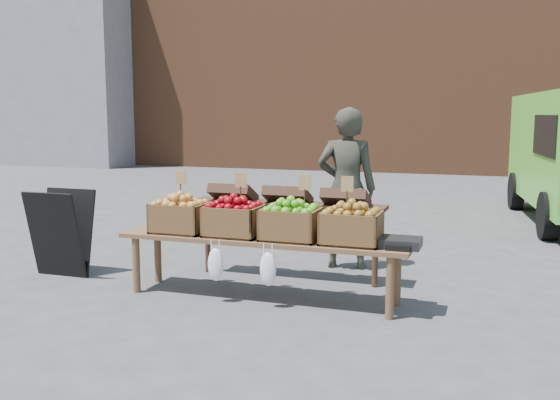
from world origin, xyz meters
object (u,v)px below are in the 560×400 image
(vendor, at_px, (347,188))
(weighing_scale, at_px, (401,243))
(crate_red_apples, at_px, (291,224))
(crate_green_apples, at_px, (351,228))
(display_bench, at_px, (262,268))
(crate_golden_apples, at_px, (181,218))
(crate_russet_pears, at_px, (234,221))
(back_table, at_px, (288,229))
(chalkboard_sign, at_px, (61,233))

(vendor, bearing_deg, weighing_scale, 111.18)
(crate_red_apples, relative_size, crate_green_apples, 1.00)
(display_bench, xyz_separation_m, crate_golden_apples, (-0.83, 0.00, 0.42))
(crate_green_apples, bearing_deg, vendor, 104.70)
(crate_red_apples, relative_size, weighing_scale, 1.47)
(display_bench, bearing_deg, crate_red_apples, 0.00)
(crate_russet_pears, bearing_deg, vendor, 62.30)
(back_table, distance_m, crate_russet_pears, 0.80)
(back_table, xyz_separation_m, weighing_scale, (1.24, -0.72, 0.09))
(back_table, xyz_separation_m, crate_golden_apples, (-0.83, -0.72, 0.19))
(crate_golden_apples, xyz_separation_m, weighing_scale, (2.08, 0.00, -0.10))
(vendor, distance_m, chalkboard_sign, 3.06)
(crate_golden_apples, bearing_deg, weighing_scale, 0.00)
(weighing_scale, bearing_deg, crate_red_apples, 180.00)
(vendor, bearing_deg, back_table, 47.95)
(crate_golden_apples, xyz_separation_m, crate_russet_pears, (0.55, 0.00, 0.00))
(display_bench, bearing_deg, weighing_scale, 0.00)
(chalkboard_sign, xyz_separation_m, crate_green_apples, (3.10, -0.09, 0.25))
(weighing_scale, bearing_deg, display_bench, 180.00)
(crate_russet_pears, relative_size, crate_green_apples, 1.00)
(display_bench, relative_size, crate_golden_apples, 5.40)
(crate_golden_apples, bearing_deg, chalkboard_sign, 176.56)
(vendor, relative_size, back_table, 0.84)
(weighing_scale, bearing_deg, crate_russet_pears, 180.00)
(crate_golden_apples, bearing_deg, crate_green_apples, 0.00)
(weighing_scale, bearing_deg, crate_green_apples, 180.00)
(chalkboard_sign, height_order, weighing_scale, chalkboard_sign)
(crate_russet_pears, height_order, weighing_scale, crate_russet_pears)
(back_table, bearing_deg, display_bench, -90.57)
(back_table, relative_size, crate_russet_pears, 4.20)
(vendor, xyz_separation_m, chalkboard_sign, (-2.73, -1.31, -0.42))
(back_table, height_order, crate_golden_apples, back_table)
(chalkboard_sign, distance_m, crate_red_apples, 2.56)
(display_bench, bearing_deg, crate_golden_apples, 180.00)
(display_bench, xyz_separation_m, crate_russet_pears, (-0.28, 0.00, 0.42))
(display_bench, relative_size, crate_russet_pears, 5.40)
(crate_golden_apples, xyz_separation_m, crate_red_apples, (1.10, 0.00, 0.00))
(back_table, bearing_deg, crate_red_apples, -69.59)
(crate_red_apples, bearing_deg, back_table, 110.41)
(crate_red_apples, bearing_deg, chalkboard_sign, 178.04)
(chalkboard_sign, relative_size, display_bench, 0.34)
(back_table, bearing_deg, vendor, 56.31)
(crate_red_apples, bearing_deg, crate_golden_apples, 180.00)
(crate_russet_pears, bearing_deg, back_table, 68.60)
(display_bench, xyz_separation_m, crate_red_apples, (0.27, 0.00, 0.42))
(crate_russet_pears, distance_m, weighing_scale, 1.53)
(crate_red_apples, bearing_deg, vendor, 82.52)
(vendor, relative_size, weighing_scale, 5.17)
(back_table, height_order, display_bench, back_table)
(back_table, relative_size, crate_green_apples, 4.20)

